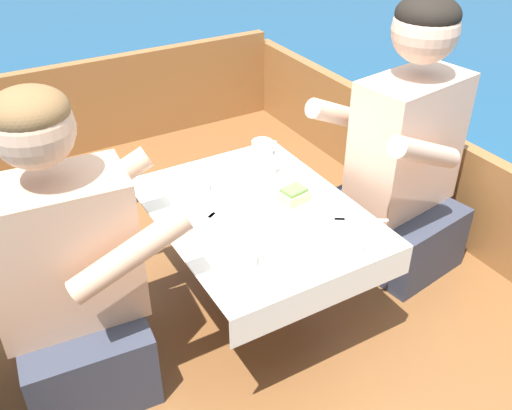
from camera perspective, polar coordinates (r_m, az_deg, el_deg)
name	(u,v)px	position (r m, az deg, el deg)	size (l,w,h in m)	color
ground_plane	(263,364)	(2.28, 0.71, -15.61)	(60.00, 60.00, 0.00)	navy
boat_deck	(263,339)	(2.18, 0.74, -13.29)	(1.93, 3.16, 0.27)	brown
gunwale_starboard	(461,194)	(2.47, 19.85, 1.07)	(0.06, 3.16, 0.42)	#936033
bow_coaming	(115,101)	(3.17, -13.92, 10.03)	(1.81, 0.06, 0.48)	#936033
cockpit_table	(256,221)	(1.88, 0.00, -1.63)	(0.62, 0.80, 0.41)	#B2B2B7
person_port	(70,279)	(1.71, -18.08, -7.00)	(0.55, 0.48, 0.96)	#333847
person_starboard	(403,164)	(2.16, 14.47, 4.00)	(0.56, 0.51, 1.02)	#333847
plate_sandwich	(294,202)	(1.89, 3.78, 0.29)	(0.21, 0.21, 0.01)	white
plate_bread	(284,236)	(1.73, 2.81, -3.10)	(0.16, 0.16, 0.01)	white
sandwich	(294,195)	(1.88, 3.81, 0.99)	(0.10, 0.08, 0.05)	#E0BC7F
bowl_port_near	(340,241)	(1.70, 8.36, -3.56)	(0.15, 0.15, 0.04)	white
bowl_starboard_near	(189,184)	(1.96, -6.70, 2.07)	(0.14, 0.14, 0.04)	white
bowl_center_far	(239,201)	(1.86, -1.71, 0.36)	(0.13, 0.13, 0.04)	white
coffee_cup_port	(262,148)	(2.16, 0.64, 5.72)	(0.11, 0.08, 0.06)	white
coffee_cup_starboard	(267,166)	(2.03, 1.09, 3.94)	(0.10, 0.07, 0.07)	white
coffee_cup_center	(243,257)	(1.61, -1.31, -5.18)	(0.11, 0.08, 0.06)	white
utensil_fork_starboard	(355,220)	(1.83, 9.92, -1.48)	(0.15, 0.11, 0.00)	silver
utensil_spoon_center	(239,237)	(1.73, -1.72, -3.20)	(0.09, 0.16, 0.01)	silver
utensil_spoon_port	(207,231)	(1.76, -4.93, -2.57)	(0.17, 0.07, 0.01)	silver
utensil_fork_port	(203,224)	(1.80, -5.32, -1.86)	(0.16, 0.10, 0.00)	silver
utensil_spoon_starboard	(285,262)	(1.64, 2.88, -5.67)	(0.05, 0.17, 0.01)	silver
utensil_knife_starboard	(240,179)	(2.02, -1.62, 2.59)	(0.06, 0.17, 0.00)	silver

